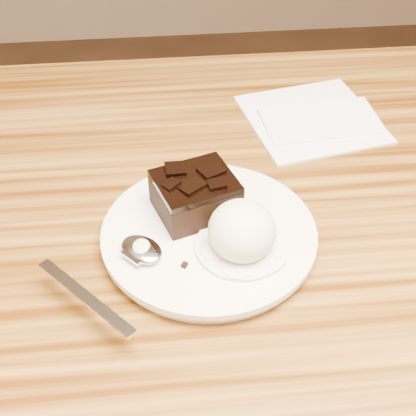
{
  "coord_description": "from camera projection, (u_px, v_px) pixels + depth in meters",
  "views": [
    {
      "loc": [
        -0.06,
        -0.45,
        1.2
      ],
      "look_at": [
        -0.01,
        0.01,
        0.79
      ],
      "focal_mm": 53.55,
      "sensor_mm": 36.0,
      "label": 1
    }
  ],
  "objects": [
    {
      "name": "crumb_b",
      "position": [
        254.0,
        214.0,
        0.65
      ],
      "size": [
        0.01,
        0.01,
        0.0
      ],
      "primitive_type": "cube",
      "rotation": [
        0.0,
        0.0,
        1.13
      ],
      "color": "black",
      "rests_on": "plate"
    },
    {
      "name": "plate",
      "position": [
        209.0,
        237.0,
        0.64
      ],
      "size": [
        0.22,
        0.22,
        0.02
      ],
      "primitive_type": "cylinder",
      "color": "white",
      "rests_on": "dining_table"
    },
    {
      "name": "napkin",
      "position": [
        312.0,
        118.0,
        0.81
      ],
      "size": [
        0.19,
        0.19,
        0.01
      ],
      "primitive_type": "cube",
      "rotation": [
        0.0,
        0.0,
        0.2
      ],
      "color": "white",
      "rests_on": "dining_table"
    },
    {
      "name": "crumb_a",
      "position": [
        184.0,
        265.0,
        0.59
      ],
      "size": [
        0.01,
        0.01,
        0.0
      ],
      "primitive_type": "cube",
      "rotation": [
        0.0,
        0.0,
        1.01
      ],
      "color": "black",
      "rests_on": "plate"
    },
    {
      "name": "spoon",
      "position": [
        142.0,
        250.0,
        0.6
      ],
      "size": [
        0.15,
        0.16,
        0.01
      ],
      "primitive_type": null,
      "rotation": [
        0.0,
        0.0,
        0.74
      ],
      "color": "silver",
      "rests_on": "plate"
    },
    {
      "name": "ice_cream_scoop",
      "position": [
        242.0,
        231.0,
        0.6
      ],
      "size": [
        0.07,
        0.07,
        0.06
      ],
      "primitive_type": "ellipsoid",
      "color": "beige",
      "rests_on": "plate"
    },
    {
      "name": "melt_puddle",
      "position": [
        241.0,
        247.0,
        0.61
      ],
      "size": [
        0.09,
        0.09,
        0.0
      ],
      "primitive_type": "cylinder",
      "color": "silver",
      "rests_on": "plate"
    },
    {
      "name": "brownie",
      "position": [
        195.0,
        197.0,
        0.64
      ],
      "size": [
        0.1,
        0.09,
        0.04
      ],
      "primitive_type": "cube",
      "rotation": [
        0.0,
        0.0,
        0.32
      ],
      "color": "black",
      "rests_on": "plate"
    }
  ]
}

